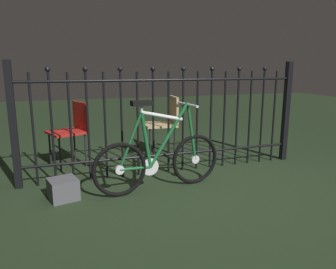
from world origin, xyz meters
TOP-DOWN VIEW (x-y plane):
  - ground_plane at (0.00, 0.00)m, footprint 20.00×20.00m
  - iron_fence at (-0.05, 0.55)m, footprint 3.41×0.07m
  - bicycle at (-0.28, 0.03)m, footprint 1.39×0.40m
  - chair_red at (-1.08, 1.21)m, footprint 0.54×0.54m
  - chair_tan at (0.18, 1.20)m, footprint 0.47×0.46m
  - display_crate at (-1.23, 0.09)m, footprint 0.31×0.31m

SIDE VIEW (x-z plane):
  - ground_plane at x=0.00m, z-range 0.00..0.00m
  - display_crate at x=-1.23m, z-range 0.00..0.20m
  - bicycle at x=-0.28m, z-range -0.13..0.80m
  - chair_red at x=-1.08m, z-range 0.09..0.91m
  - chair_tan at x=0.18m, z-range 0.10..0.95m
  - iron_fence at x=-0.05m, z-range 0.00..1.32m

